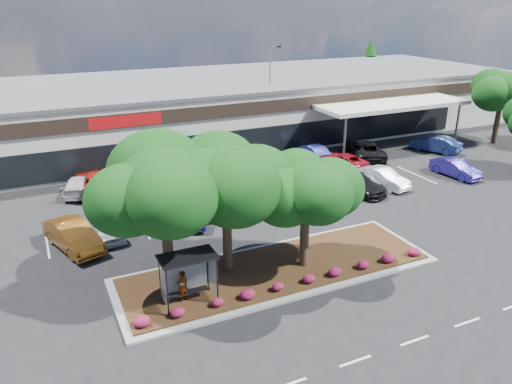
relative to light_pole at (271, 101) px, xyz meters
name	(u,v)px	position (x,y,z in m)	size (l,w,h in m)	color
ground	(348,299)	(-9.53, -27.99, -4.46)	(160.00, 160.00, 0.00)	black
retail_store	(166,111)	(-9.47, 5.92, -1.31)	(80.40, 25.20, 6.25)	silver
landscape_island	(277,270)	(-11.53, -23.99, -4.34)	(18.00, 6.00, 0.26)	gray
lane_markings	(258,222)	(-9.67, -17.56, -4.45)	(33.12, 20.06, 0.01)	silver
shrub_row	(296,282)	(-11.53, -26.09, -3.95)	(17.00, 0.80, 0.50)	maroon
bus_shelter	(187,265)	(-17.03, -25.04, -2.15)	(2.75, 1.55, 2.59)	black
island_tree_west	(166,219)	(-17.53, -23.49, -0.26)	(7.20, 7.20, 7.89)	black
island_tree_mid	(227,207)	(-14.03, -22.79, -0.54)	(6.60, 6.60, 7.32)	black
island_tree_east	(305,212)	(-10.03, -24.29, -0.95)	(5.80, 5.80, 6.50)	black
tree_east_far	(500,107)	(21.47, -9.99, -0.65)	(6.40, 6.40, 7.62)	black
conifer_north_east	(369,69)	(24.47, 16.01, 0.04)	(3.96, 3.96, 9.00)	black
person_waiting	(182,286)	(-17.29, -24.92, -3.36)	(0.61, 0.40, 1.67)	#594C47
light_pole	(271,101)	(0.00, 0.00, 0.00)	(1.43, 0.55, 10.05)	gray
car_0	(73,236)	(-21.52, -16.25, -3.61)	(1.79, 5.14, 1.69)	brown
car_1	(106,227)	(-19.47, -15.49, -3.75)	(1.69, 4.19, 1.43)	#B6BAC3
car_2	(120,206)	(-18.04, -12.61, -3.69)	(2.55, 5.53, 1.54)	#1B5122
car_3	(195,209)	(-13.46, -15.43, -3.65)	(1.72, 4.92, 1.62)	navy
car_4	(274,193)	(-7.08, -14.88, -3.71)	(1.59, 4.56, 1.50)	maroon
car_5	(355,182)	(-0.34, -15.57, -3.67)	(2.22, 5.45, 1.58)	black
car_6	(350,176)	(0.24, -14.07, -3.68)	(2.59, 5.61, 1.56)	#A6A9B2
car_7	(383,178)	(2.49, -15.56, -3.71)	(1.58, 4.54, 1.50)	silver
car_8	(456,168)	(9.65, -16.20, -3.72)	(1.57, 4.50, 1.48)	navy
car_9	(97,181)	(-18.76, -6.88, -3.62)	(2.80, 6.08, 1.69)	#9F1E11
car_10	(79,185)	(-20.06, -6.70, -3.77)	(1.92, 4.73, 1.37)	silver
car_11	(129,179)	(-16.22, -6.92, -3.75)	(2.35, 5.09, 1.42)	#0D1357
car_12	(241,175)	(-7.87, -10.36, -3.63)	(2.77, 6.01, 1.67)	#245620
car_13	(250,167)	(-6.17, -8.43, -3.74)	(2.03, 4.99, 1.45)	brown
car_14	(312,152)	(1.02, -6.74, -3.73)	(1.54, 4.42, 1.46)	navy
car_15	(342,161)	(2.09, -10.24, -3.77)	(2.30, 4.98, 1.38)	maroon
car_16	(364,150)	(5.73, -8.63, -3.60)	(2.86, 6.21, 1.72)	black
car_17	(435,144)	(13.39, -9.88, -3.65)	(1.72, 4.93, 1.62)	navy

